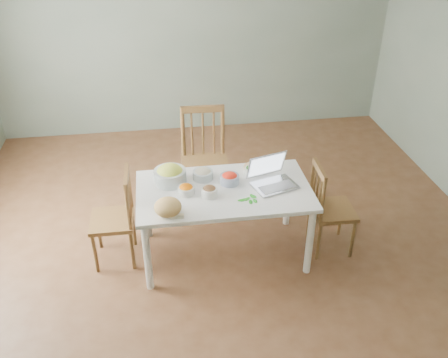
{
  "coord_description": "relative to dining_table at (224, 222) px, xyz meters",
  "views": [
    {
      "loc": [
        -0.51,
        -3.55,
        2.87
      ],
      "look_at": [
        -0.01,
        -0.18,
        0.78
      ],
      "focal_mm": 38.93,
      "sensor_mm": 36.0,
      "label": 1
    }
  ],
  "objects": [
    {
      "name": "floor",
      "position": [
        0.01,
        0.18,
        -0.34
      ],
      "size": [
        5.0,
        5.0,
        0.0
      ],
      "primitive_type": "cube",
      "color": "#4C2C17",
      "rests_on": "ground"
    },
    {
      "name": "wall_back",
      "position": [
        0.01,
        2.68,
        1.01
      ],
      "size": [
        5.0,
        0.0,
        2.7
      ],
      "primitive_type": "cube",
      "color": "gray",
      "rests_on": "ground"
    },
    {
      "name": "dining_table",
      "position": [
        0.0,
        0.0,
        0.0
      ],
      "size": [
        1.46,
        0.82,
        0.68
      ],
      "primitive_type": null,
      "color": "white",
      "rests_on": "floor"
    },
    {
      "name": "chair_far",
      "position": [
        -0.08,
        0.75,
        0.18
      ],
      "size": [
        0.47,
        0.45,
        1.04
      ],
      "primitive_type": null,
      "rotation": [
        0.0,
        0.0,
        -0.03
      ],
      "color": "#473119",
      "rests_on": "floor"
    },
    {
      "name": "chair_left",
      "position": [
        -0.96,
        0.07,
        0.09
      ],
      "size": [
        0.37,
        0.39,
        0.86
      ],
      "primitive_type": null,
      "rotation": [
        0.0,
        0.0,
        -1.59
      ],
      "color": "#473119",
      "rests_on": "floor"
    },
    {
      "name": "chair_right",
      "position": [
        0.96,
        -0.05,
        0.09
      ],
      "size": [
        0.37,
        0.39,
        0.86
      ],
      "primitive_type": null,
      "rotation": [
        0.0,
        0.0,
        1.54
      ],
      "color": "#473119",
      "rests_on": "floor"
    },
    {
      "name": "bread_boule",
      "position": [
        -0.48,
        -0.29,
        0.41
      ],
      "size": [
        0.26,
        0.26,
        0.14
      ],
      "primitive_type": "ellipsoid",
      "rotation": [
        0.0,
        0.0,
        -0.27
      ],
      "color": "tan",
      "rests_on": "dining_table"
    },
    {
      "name": "butter_stick",
      "position": [
        -0.41,
        -0.35,
        0.36
      ],
      "size": [
        0.11,
        0.04,
        0.03
      ],
      "primitive_type": "cube",
      "rotation": [
        0.0,
        0.0,
        -0.1
      ],
      "color": "#F2E2C0",
      "rests_on": "dining_table"
    },
    {
      "name": "bowl_squash",
      "position": [
        -0.44,
        0.18,
        0.42
      ],
      "size": [
        0.31,
        0.31,
        0.16
      ],
      "primitive_type": null,
      "rotation": [
        0.0,
        0.0,
        -0.13
      ],
      "color": "gold",
      "rests_on": "dining_table"
    },
    {
      "name": "bowl_carrot",
      "position": [
        -0.32,
        -0.02,
        0.38
      ],
      "size": [
        0.16,
        0.16,
        0.08
      ],
      "primitive_type": null,
      "rotation": [
        0.0,
        0.0,
        0.14
      ],
      "color": "#DD7000",
      "rests_on": "dining_table"
    },
    {
      "name": "bowl_onion",
      "position": [
        -0.15,
        0.2,
        0.39
      ],
      "size": [
        0.18,
        0.18,
        0.09
      ],
      "primitive_type": null,
      "rotation": [
        0.0,
        0.0,
        0.01
      ],
      "color": "beige",
      "rests_on": "dining_table"
    },
    {
      "name": "bowl_mushroom",
      "position": [
        -0.13,
        -0.08,
        0.39
      ],
      "size": [
        0.14,
        0.14,
        0.09
      ],
      "primitive_type": null,
      "rotation": [
        0.0,
        0.0,
        -0.07
      ],
      "color": "#4A2A16",
      "rests_on": "dining_table"
    },
    {
      "name": "bowl_redpep",
      "position": [
        0.06,
        0.09,
        0.39
      ],
      "size": [
        0.21,
        0.21,
        0.1
      ],
      "primitive_type": null,
      "rotation": [
        0.0,
        0.0,
        0.37
      ],
      "color": "red",
      "rests_on": "dining_table"
    },
    {
      "name": "bowl_broccoli",
      "position": [
        0.28,
        0.21,
        0.38
      ],
      "size": [
        0.15,
        0.15,
        0.08
      ],
      "primitive_type": null,
      "rotation": [
        0.0,
        0.0,
        -0.12
      ],
      "color": "#13510D",
      "rests_on": "dining_table"
    },
    {
      "name": "flatbread",
      "position": [
        0.32,
        0.3,
        0.35
      ],
      "size": [
        0.25,
        0.25,
        0.02
      ],
      "primitive_type": "cylinder",
      "rotation": [
        0.0,
        0.0,
        -0.31
      ],
      "color": "#EAC28D",
      "rests_on": "dining_table"
    },
    {
      "name": "basil_bunch",
      "position": [
        0.16,
        -0.18,
        0.35
      ],
      "size": [
        0.18,
        0.18,
        0.02
      ],
      "primitive_type": null,
      "color": "#0C7514",
      "rests_on": "dining_table"
    },
    {
      "name": "laptop",
      "position": [
        0.43,
        -0.02,
        0.46
      ],
      "size": [
        0.43,
        0.4,
        0.24
      ],
      "primitive_type": null,
      "rotation": [
        0.0,
        0.0,
        0.29
      ],
      "color": "silver",
      "rests_on": "dining_table"
    }
  ]
}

